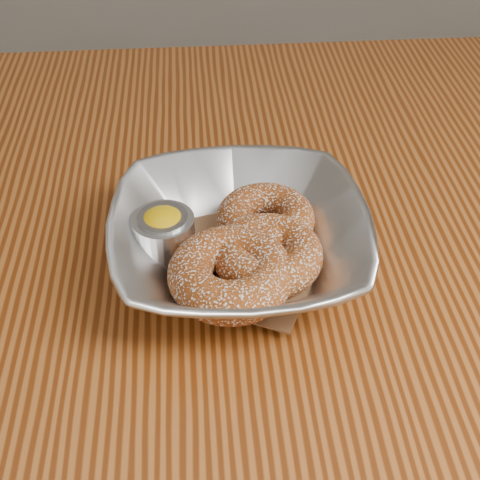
{
  "coord_description": "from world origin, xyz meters",
  "views": [
    {
      "loc": [
        -0.1,
        -0.53,
        1.18
      ],
      "look_at": [
        -0.07,
        -0.07,
        0.78
      ],
      "focal_mm": 50.0,
      "sensor_mm": 36.0,
      "label": 1
    }
  ],
  "objects": [
    {
      "name": "ramekin",
      "position": [
        -0.14,
        -0.06,
        0.78
      ],
      "size": [
        0.06,
        0.06,
        0.05
      ],
      "color": "silver",
      "rests_on": "table"
    },
    {
      "name": "donut_extra",
      "position": [
        -0.05,
        -0.09,
        0.78
      ],
      "size": [
        0.1,
        0.1,
        0.04
      ],
      "primitive_type": "torus",
      "rotation": [
        0.0,
        0.0,
        -0.06
      ],
      "color": "brown",
      "rests_on": "parchment"
    },
    {
      "name": "serving_bowl",
      "position": [
        -0.07,
        -0.07,
        0.78
      ],
      "size": [
        0.24,
        0.24,
        0.06
      ],
      "primitive_type": "imported",
      "color": "silver",
      "rests_on": "table"
    },
    {
      "name": "parchment",
      "position": [
        -0.07,
        -0.07,
        0.76
      ],
      "size": [
        0.19,
        0.19,
        0.0
      ],
      "primitive_type": "cube",
      "rotation": [
        0.0,
        0.0,
        1.11
      ],
      "color": "brown",
      "rests_on": "table"
    },
    {
      "name": "donut_front",
      "position": [
        -0.08,
        -0.12,
        0.78
      ],
      "size": [
        0.12,
        0.12,
        0.04
      ],
      "primitive_type": "torus",
      "rotation": [
        0.0,
        0.0,
        0.16
      ],
      "color": "brown",
      "rests_on": "parchment"
    },
    {
      "name": "table",
      "position": [
        0.0,
        0.0,
        0.65
      ],
      "size": [
        1.2,
        0.8,
        0.75
      ],
      "color": "brown",
      "rests_on": "ground_plane"
    },
    {
      "name": "donut_back",
      "position": [
        -0.04,
        -0.04,
        0.78
      ],
      "size": [
        0.1,
        0.1,
        0.03
      ],
      "primitive_type": "torus",
      "rotation": [
        0.0,
        0.0,
        0.13
      ],
      "color": "brown",
      "rests_on": "parchment"
    }
  ]
}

